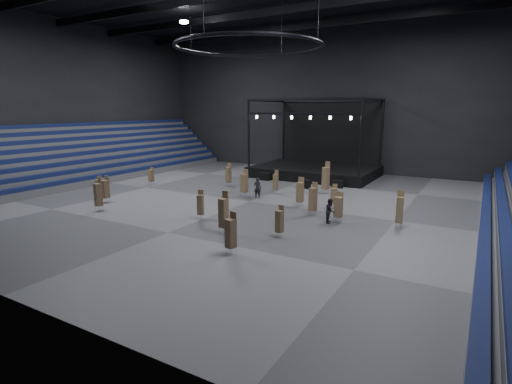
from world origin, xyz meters
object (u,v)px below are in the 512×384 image
Objects in this scene: chair_stack_4 at (280,221)px; man_center at (258,188)px; chair_stack_0 at (300,192)px; chair_stack_5 at (244,183)px; chair_stack_9 at (98,194)px; chair_stack_14 at (231,233)px; chair_stack_7 at (276,182)px; chair_stack_10 at (326,178)px; chair_stack_16 at (338,206)px; crew_member at (330,211)px; flight_case_right at (338,184)px; chair_stack_15 at (105,189)px; chair_stack_12 at (228,174)px; chair_stack_1 at (200,204)px; stage at (317,164)px; chair_stack_11 at (224,212)px; chair_stack_2 at (313,199)px; flight_case_mid at (304,184)px; chair_stack_8 at (99,187)px; flight_case_left at (265,177)px; chair_stack_13 at (151,175)px; chair_stack_3 at (400,209)px; chair_stack_6 at (334,196)px.

chair_stack_4 reaches higher than man_center.
chair_stack_5 is (-5.99, 0.92, 0.06)m from chair_stack_0.
chair_stack_14 is (14.59, -2.91, -0.09)m from chair_stack_9.
chair_stack_10 is (4.12, 2.45, 0.40)m from chair_stack_7.
chair_stack_16 reaches higher than crew_member.
chair_stack_15 is (-15.32, -16.47, 0.86)m from flight_case_right.
chair_stack_12 is 1.03× the size of chair_stack_15.
chair_stack_14 is (6.00, -5.00, 0.15)m from chair_stack_1.
chair_stack_15 reaches higher than chair_stack_7.
chair_stack_9 is at bearing -164.26° from chair_stack_16.
stage is 24.87m from chair_stack_4.
chair_stack_11 is (3.30, -24.98, -0.02)m from stage.
chair_stack_2 reaches higher than chair_stack_12.
stage is at bearing 68.72° from chair_stack_1.
flight_case_mid is 12.87m from crew_member.
flight_case_mid is 14.96m from chair_stack_1.
chair_stack_12 is 1.08× the size of chair_stack_16.
chair_stack_14 reaches higher than flight_case_right.
chair_stack_7 reaches higher than chair_stack_8.
stage reaches higher than chair_stack_2.
chair_stack_9 is 2.88m from chair_stack_15.
man_center is at bearing -90.16° from stage.
chair_stack_2 is at bearing -46.44° from chair_stack_0.
stage reaches higher than chair_stack_14.
chair_stack_13 is at bearing -136.24° from flight_case_left.
chair_stack_5 reaches higher than crew_member.
chair_stack_12 is (-4.28, 3.76, -0.11)m from chair_stack_5.
chair_stack_1 is at bearing -176.86° from chair_stack_4.
chair_stack_3 is 19.83m from chair_stack_12.
chair_stack_0 is 11.29m from chair_stack_12.
man_center is (-0.04, -14.69, -0.50)m from stage.
chair_stack_10 is (16.89, 12.43, 0.47)m from chair_stack_8.
chair_stack_5 reaches higher than chair_stack_14.
chair_stack_3 is 25.57m from chair_stack_8.
chair_stack_14 is 17.21m from chair_stack_15.
chair_stack_2 is 0.92× the size of chair_stack_11.
chair_stack_16 reaches higher than chair_stack_4.
stage is at bearing 92.37° from chair_stack_7.
chair_stack_13 is (-7.46, -3.72, -0.21)m from chair_stack_12.
flight_case_mid is 0.60× the size of chair_stack_1.
chair_stack_1 is 1.13× the size of chair_stack_13.
chair_stack_3 is 12.26m from chair_stack_14.
chair_stack_0 is 1.08× the size of chair_stack_7.
chair_stack_11 is at bearing -153.82° from chair_stack_3.
flight_case_left is 0.63× the size of chair_stack_6.
flight_case_mid is 0.58× the size of chair_stack_16.
chair_stack_0 reaches higher than flight_case_left.
chair_stack_8 is 1.77m from chair_stack_15.
chair_stack_10 is at bearing 89.71° from chair_stack_0.
chair_stack_6 is at bearing 27.82° from chair_stack_15.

